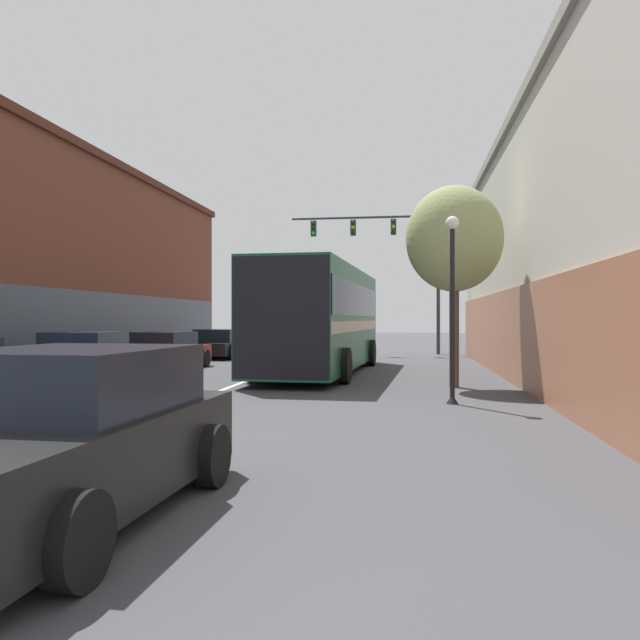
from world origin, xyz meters
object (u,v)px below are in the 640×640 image
at_px(parked_car_left_mid, 88,359).
at_px(parked_car_left_far, 167,351).
at_px(street_tree_near, 454,240).
at_px(street_lamp, 452,302).
at_px(parked_car_left_near, 220,344).
at_px(hatchback_foreground, 62,438).
at_px(bus, 321,315).
at_px(traffic_signal_gantry, 391,248).

distance_m(parked_car_left_mid, parked_car_left_far, 5.11).
xyz_separation_m(parked_car_left_far, street_tree_near, (9.68, -4.49, 3.22)).
height_order(parked_car_left_mid, parked_car_left_far, parked_car_left_mid).
bearing_deg(street_lamp, parked_car_left_near, 123.61).
distance_m(hatchback_foreground, street_tree_near, 12.57).
xyz_separation_m(bus, hatchback_foreground, (-0.21, -15.17, -1.20)).
bearing_deg(bus, street_lamp, -149.00).
relative_size(parked_car_left_near, parked_car_left_far, 1.04).
xyz_separation_m(hatchback_foreground, street_lamp, (3.99, 8.13, 1.41)).
xyz_separation_m(hatchback_foreground, parked_car_left_mid, (-5.61, 10.78, -0.03)).
distance_m(parked_car_left_mid, street_tree_near, 10.39).
distance_m(bus, traffic_signal_gantry, 12.23).
relative_size(traffic_signal_gantry, street_lamp, 1.92).
distance_m(bus, parked_car_left_near, 9.21).
relative_size(hatchback_foreground, street_lamp, 1.06).
distance_m(hatchback_foreground, parked_car_left_far, 16.79).
xyz_separation_m(parked_car_left_mid, street_tree_near, (9.87, 0.62, 3.17)).
height_order(parked_car_left_near, traffic_signal_gantry, traffic_signal_gantry).
height_order(hatchback_foreground, traffic_signal_gantry, traffic_signal_gantry).
distance_m(bus, parked_car_left_far, 5.83).
relative_size(hatchback_foreground, traffic_signal_gantry, 0.55).
height_order(bus, parked_car_left_mid, bus).
height_order(street_lamp, street_tree_near, street_tree_near).
distance_m(street_lamp, street_tree_near, 3.71).
bearing_deg(bus, parked_car_left_mid, 129.77).
bearing_deg(hatchback_foreground, bus, 1.16).
bearing_deg(bus, traffic_signal_gantry, -6.87).
bearing_deg(street_tree_near, hatchback_foreground, -110.48).
bearing_deg(bus, parked_car_left_far, 85.49).
bearing_deg(hatchback_foreground, parked_car_left_far, 20.81).
relative_size(parked_car_left_near, street_lamp, 1.08).
distance_m(hatchback_foreground, parked_car_left_mid, 12.15).
xyz_separation_m(bus, parked_car_left_mid, (-5.83, -4.38, -1.23)).
bearing_deg(parked_car_left_mid, street_lamp, -111.42).
bearing_deg(parked_car_left_far, bus, -93.62).
bearing_deg(parked_car_left_near, hatchback_foreground, -163.95).
relative_size(bus, street_lamp, 2.76).
height_order(hatchback_foreground, parked_car_left_near, hatchback_foreground).
bearing_deg(hatchback_foreground, street_tree_near, -18.52).
xyz_separation_m(hatchback_foreground, street_tree_near, (4.26, 11.40, 3.14)).
bearing_deg(parked_car_left_mid, hatchback_foreground, -158.47).
bearing_deg(parked_car_left_mid, traffic_signal_gantry, -32.04).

